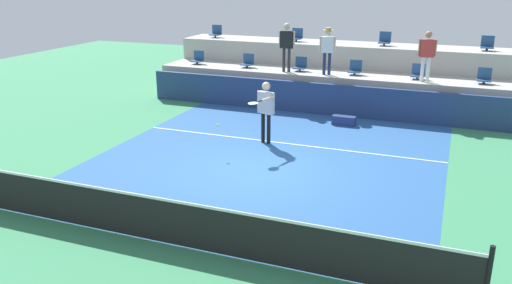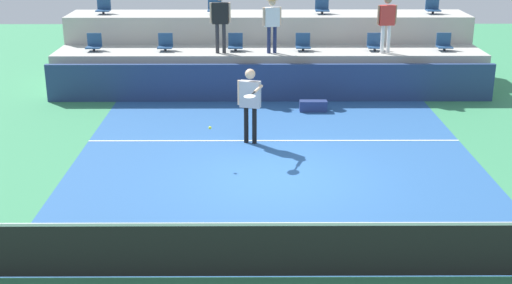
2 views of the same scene
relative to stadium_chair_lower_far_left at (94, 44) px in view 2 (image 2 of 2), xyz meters
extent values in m
plane|color=#388456|center=(5.32, -7.23, -1.46)|extent=(40.00, 40.00, 0.00)
cube|color=#285693|center=(5.32, -6.23, -1.46)|extent=(9.00, 10.00, 0.01)
cube|color=white|center=(5.32, -4.83, -1.46)|extent=(9.00, 0.06, 0.00)
cube|color=black|center=(5.32, -11.23, -1.01)|extent=(10.40, 0.01, 0.87)
cube|color=white|center=(5.32, -11.23, -0.57)|extent=(10.40, 0.02, 0.05)
cube|color=navy|center=(5.32, -1.23, -0.91)|extent=(13.00, 0.16, 1.10)
cube|color=#ADAAA3|center=(5.32, 0.07, -0.84)|extent=(13.00, 1.80, 1.25)
cube|color=#ADAAA3|center=(5.32, 1.87, -0.41)|extent=(13.00, 1.80, 2.10)
cylinder|color=#2D2D33|center=(0.00, -0.08, -0.16)|extent=(0.08, 0.08, 0.10)
cube|color=navy|center=(0.00, -0.08, -0.09)|extent=(0.44, 0.40, 0.04)
cube|color=navy|center=(0.00, 0.10, 0.12)|extent=(0.44, 0.04, 0.38)
cylinder|color=#2D2D33|center=(2.16, -0.08, -0.16)|extent=(0.08, 0.08, 0.10)
cube|color=navy|center=(2.16, -0.08, -0.09)|extent=(0.44, 0.40, 0.04)
cube|color=navy|center=(2.16, 0.10, 0.12)|extent=(0.44, 0.04, 0.38)
cylinder|color=#2D2D33|center=(4.29, -0.08, -0.16)|extent=(0.08, 0.08, 0.10)
cube|color=navy|center=(4.29, -0.08, -0.09)|extent=(0.44, 0.40, 0.04)
cube|color=navy|center=(4.29, 0.10, 0.12)|extent=(0.44, 0.04, 0.38)
cylinder|color=#2D2D33|center=(6.34, -0.08, -0.16)|extent=(0.08, 0.08, 0.10)
cube|color=navy|center=(6.34, -0.08, -0.09)|extent=(0.44, 0.40, 0.04)
cube|color=navy|center=(6.34, 0.10, 0.12)|extent=(0.44, 0.04, 0.38)
cylinder|color=#2D2D33|center=(8.52, -0.08, -0.16)|extent=(0.08, 0.08, 0.10)
cube|color=navy|center=(8.52, -0.08, -0.09)|extent=(0.44, 0.40, 0.04)
cube|color=navy|center=(8.52, 0.10, 0.12)|extent=(0.44, 0.04, 0.38)
cylinder|color=#2D2D33|center=(10.64, -0.08, -0.16)|extent=(0.08, 0.08, 0.10)
cube|color=navy|center=(10.64, -0.08, -0.09)|extent=(0.44, 0.40, 0.04)
cube|color=navy|center=(10.64, 0.10, 0.12)|extent=(0.44, 0.04, 0.38)
cylinder|color=#2D2D33|center=(-0.03, 1.72, 0.69)|extent=(0.08, 0.08, 0.10)
cube|color=navy|center=(-0.03, 1.72, 0.76)|extent=(0.44, 0.40, 0.04)
cube|color=navy|center=(-0.03, 1.90, 0.97)|extent=(0.44, 0.04, 0.38)
cylinder|color=#2D2D33|center=(3.58, 1.72, 0.69)|extent=(0.08, 0.08, 0.10)
cube|color=navy|center=(3.58, 1.72, 0.76)|extent=(0.44, 0.40, 0.04)
cube|color=navy|center=(3.58, 1.90, 0.97)|extent=(0.44, 0.04, 0.38)
cylinder|color=#2D2D33|center=(7.07, 1.72, 0.69)|extent=(0.08, 0.08, 0.10)
cube|color=navy|center=(7.07, 1.72, 0.76)|extent=(0.44, 0.40, 0.04)
cube|color=navy|center=(7.07, 1.90, 0.97)|extent=(0.44, 0.04, 0.38)
cylinder|color=#2D2D33|center=(10.67, 1.72, 0.69)|extent=(0.08, 0.08, 0.10)
cube|color=navy|center=(10.67, 1.72, 0.76)|extent=(0.44, 0.40, 0.04)
cube|color=navy|center=(10.67, 1.90, 0.97)|extent=(0.44, 0.04, 0.38)
cylinder|color=black|center=(4.65, -4.95, -1.02)|extent=(0.14, 0.14, 0.90)
cylinder|color=black|center=(4.85, -5.01, -1.02)|extent=(0.14, 0.14, 0.90)
cube|color=#B2B2B7|center=(4.75, -4.98, -0.25)|extent=(0.52, 0.31, 0.63)
sphere|color=beige|center=(4.75, -4.98, 0.23)|extent=(0.30, 0.30, 0.24)
cylinder|color=beige|center=(4.49, -4.90, -0.23)|extent=(0.09, 0.09, 0.60)
cylinder|color=beige|center=(4.94, -5.33, -0.04)|extent=(0.23, 0.56, 0.07)
cylinder|color=black|center=(4.83, -5.70, -0.04)|extent=(0.11, 0.26, 0.04)
ellipsoid|color=silver|center=(4.74, -5.97, -0.04)|extent=(0.34, 0.38, 0.03)
cylinder|color=#2D2D33|center=(3.76, -0.38, 0.22)|extent=(0.11, 0.11, 0.87)
cylinder|color=#2D2D33|center=(3.96, -0.39, 0.22)|extent=(0.11, 0.11, 0.87)
cube|color=black|center=(3.86, -0.38, 0.97)|extent=(0.48, 0.19, 0.62)
cylinder|color=beige|center=(3.59, -0.38, 0.99)|extent=(0.07, 0.07, 0.58)
cylinder|color=beige|center=(4.13, -0.39, 0.99)|extent=(0.07, 0.07, 0.58)
cylinder|color=navy|center=(5.30, -0.40, 0.18)|extent=(0.13, 0.13, 0.79)
cylinder|color=navy|center=(5.47, -0.36, 0.18)|extent=(0.13, 0.13, 0.79)
cube|color=white|center=(5.38, -0.38, 0.86)|extent=(0.46, 0.27, 0.56)
sphere|color=beige|center=(5.38, -0.38, 1.29)|extent=(0.26, 0.26, 0.22)
cylinder|color=beige|center=(5.14, -0.44, 0.88)|extent=(0.08, 0.08, 0.53)
cylinder|color=beige|center=(5.63, -0.33, 0.88)|extent=(0.08, 0.08, 0.53)
cylinder|color=white|center=(8.68, -0.40, 0.20)|extent=(0.12, 0.12, 0.83)
cylinder|color=white|center=(8.86, -0.37, 0.20)|extent=(0.12, 0.12, 0.83)
cube|color=red|center=(8.77, -0.38, 0.91)|extent=(0.47, 0.24, 0.59)
sphere|color=#A87A5B|center=(8.77, -0.38, 1.36)|extent=(0.25, 0.25, 0.22)
cylinder|color=#A87A5B|center=(8.51, -0.42, 0.92)|extent=(0.08, 0.08, 0.55)
cylinder|color=#A87A5B|center=(9.03, -0.35, 0.92)|extent=(0.08, 0.08, 0.55)
sphere|color=#CCE033|center=(3.88, -6.42, -0.62)|extent=(0.07, 0.07, 0.07)
cube|color=navy|center=(6.49, -2.30, -1.31)|extent=(0.76, 0.28, 0.30)
camera|label=1|loc=(9.74, -18.61, 3.36)|focal=36.47mm
camera|label=2|loc=(4.81, -20.29, 3.86)|focal=47.29mm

